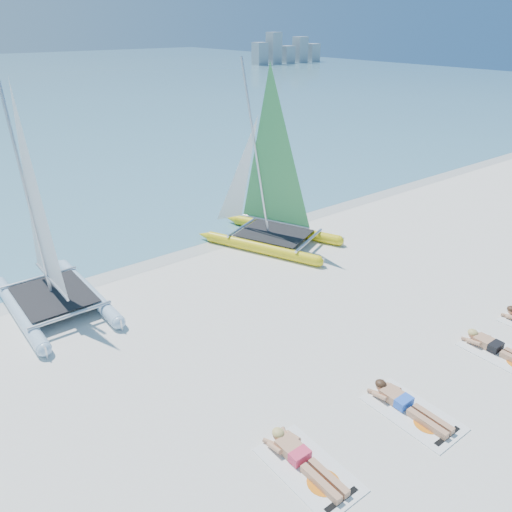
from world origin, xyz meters
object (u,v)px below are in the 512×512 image
Objects in this scene: sunbather_b at (405,403)px; towel_c at (504,355)px; catamaran_blue at (42,243)px; towel_a at (309,469)px; towel_b at (413,413)px; sunbather_a at (301,458)px; catamaran_yellow at (262,187)px; sunbather_c at (497,348)px.

towel_c is at bearing -6.05° from sunbather_b.
sunbather_b is at bearing 173.95° from towel_c.
towel_a is at bearing -78.67° from catamaran_blue.
towel_a and towel_b have the same top height.
sunbather_a is at bearing 90.00° from towel_a.
sunbather_b is (-2.90, -8.14, -1.81)m from catamaran_yellow.
sunbather_a is 1.00× the size of sunbather_c.
sunbather_a is (0.00, 0.19, 0.11)m from towel_a.
towel_a is at bearing -90.00° from sunbather_a.
sunbather_b is (2.51, -0.26, 0.00)m from sunbather_a.
catamaran_yellow is 8.83m from sunbather_b.
sunbather_a is at bearing 169.69° from towel_b.
catamaran_yellow reaches higher than towel_c.
catamaran_blue is at bearing 130.82° from towel_c.
sunbather_b is 0.93× the size of towel_c.
towel_b is 1.07× the size of sunbather_b.
catamaran_yellow reaches higher than towel_a.
sunbather_c reaches higher than towel_c.
sunbather_c is at bearing -2.19° from towel_a.
towel_c is 1.07× the size of sunbather_c.
towel_a is 1.00× the size of towel_b.
towel_b is at bearing -90.00° from sunbather_b.
towel_a is at bearing 173.98° from towel_b.
sunbather_a is at bearing 173.96° from towel_c.
catamaran_blue reaches higher than sunbather_b.
towel_c is (5.69, -0.41, 0.00)m from towel_a.
sunbather_c reaches higher than towel_b.
sunbather_a and sunbather_c have the same top height.
catamaran_blue reaches higher than sunbather_c.
catamaran_blue is 3.30× the size of towel_c.
towel_a is 1.00× the size of towel_c.
sunbather_c is at bearing 0.84° from towel_b.
towel_c is (7.34, -8.50, -1.81)m from catamaran_blue.
sunbather_b reaches higher than towel_a.
catamaran_yellow reaches higher than towel_b.
sunbather_b and sunbather_c have the same top height.
sunbather_a and sunbather_b have the same top height.
sunbather_c is (3.18, 0.05, 0.11)m from towel_b.
catamaran_yellow reaches higher than sunbather_c.
sunbather_c is (7.34, -8.31, -1.70)m from catamaran_blue.
sunbather_a is 5.71m from sunbather_c.
towel_b is at bearing -10.31° from sunbather_a.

